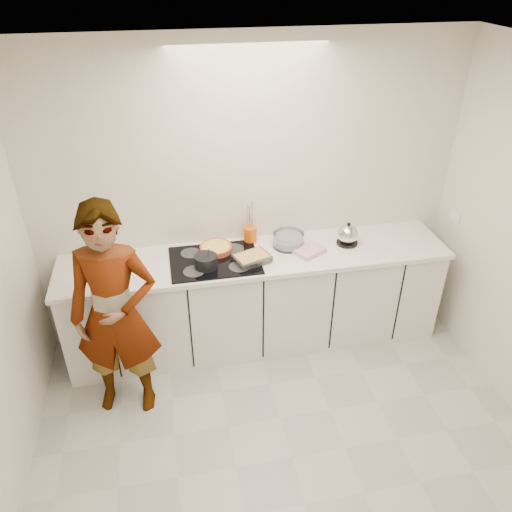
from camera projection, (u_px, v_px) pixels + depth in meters
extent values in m
cube|color=#B7B7AE|center=(292.00, 457.00, 3.53)|extent=(3.60, 3.20, 0.00)
cube|color=white|center=(314.00, 76.00, 2.17)|extent=(3.60, 3.20, 0.00)
cube|color=silver|center=(249.00, 196.00, 4.18)|extent=(3.60, 0.00, 2.60)
cube|color=white|center=(455.00, 216.00, 4.38)|extent=(0.02, 0.15, 0.09)
cube|color=silver|center=(256.00, 301.00, 4.37)|extent=(3.20, 0.58, 0.87)
cube|color=white|center=(257.00, 257.00, 4.13)|extent=(3.24, 0.64, 0.04)
cube|color=black|center=(215.00, 260.00, 4.04)|extent=(0.72, 0.54, 0.01)
cylinder|color=#AD4027|center=(216.00, 248.00, 4.15)|extent=(0.32, 0.32, 0.04)
cylinder|color=yellow|center=(216.00, 247.00, 4.14)|extent=(0.28, 0.28, 0.01)
cylinder|color=black|center=(206.00, 261.00, 3.92)|extent=(0.21, 0.21, 0.10)
cylinder|color=silver|center=(208.00, 255.00, 3.92)|extent=(0.04, 0.07, 0.16)
cube|color=silver|center=(252.00, 258.00, 4.01)|extent=(0.33, 0.28, 0.05)
cube|color=#E7AF5D|center=(252.00, 256.00, 4.00)|extent=(0.29, 0.25, 0.02)
cylinder|color=silver|center=(288.00, 240.00, 4.22)|extent=(0.32, 0.32, 0.12)
cylinder|color=white|center=(288.00, 242.00, 4.23)|extent=(0.27, 0.27, 0.06)
cube|color=white|center=(309.00, 251.00, 4.15)|extent=(0.29, 0.27, 0.04)
cylinder|color=black|center=(347.00, 243.00, 4.28)|extent=(0.22, 0.22, 0.02)
sphere|color=silver|center=(348.00, 234.00, 4.24)|extent=(0.21, 0.21, 0.18)
sphere|color=black|center=(349.00, 224.00, 4.19)|extent=(0.04, 0.04, 0.03)
cylinder|color=#DE550A|center=(250.00, 235.00, 4.28)|extent=(0.15, 0.15, 0.14)
imported|color=silver|center=(115.00, 315.00, 3.53)|extent=(0.69, 0.51, 1.73)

